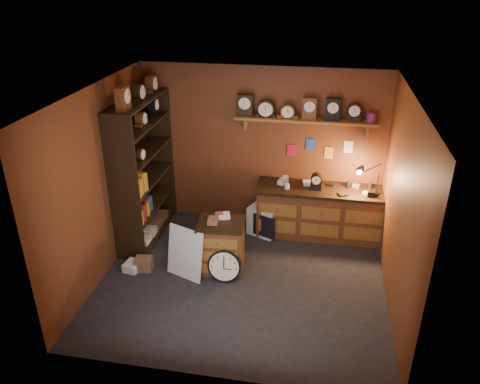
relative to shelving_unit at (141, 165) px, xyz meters
The scene contains 11 objects.
floor 2.40m from the shelving_unit, 28.68° to the right, with size 4.00×4.00×0.00m, color black.
room_shell 2.09m from the shelving_unit, 25.39° to the right, with size 4.02×3.62×2.71m.
shelving_unit is the anchor object (origin of this frame).
workbench 2.99m from the shelving_unit, ahead, with size 2.11×0.66×1.36m.
low_cabinet 1.82m from the shelving_unit, 27.23° to the right, with size 0.71×0.61×0.85m.
big_round_clock 2.11m from the shelving_unit, 33.74° to the right, with size 0.49×0.16×0.49m.
white_panel 1.88m from the shelving_unit, 46.52° to the right, with size 0.58×0.03×0.78m, color silver.
mini_fridge 2.23m from the shelving_unit, 12.01° to the left, with size 0.62×0.64×0.49m.
floor_box_a 1.65m from the shelving_unit, 10.27° to the right, with size 0.25×0.21×0.15m, color brown.
floor_box_b 1.58m from the shelving_unit, 82.02° to the right, with size 0.21×0.25×0.13m, color white.
floor_box_c 1.55m from the shelving_unit, 72.86° to the right, with size 0.25×0.21×0.19m, color brown.
Camera 1 is at (0.94, -5.42, 4.08)m, focal length 35.00 mm.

